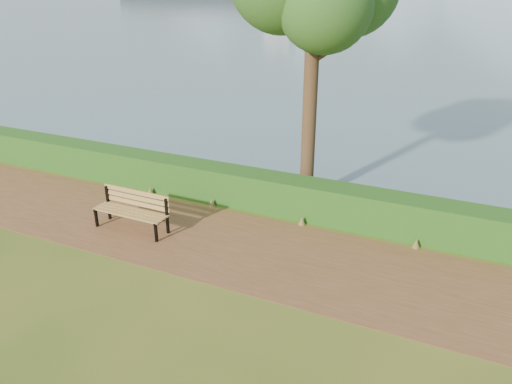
% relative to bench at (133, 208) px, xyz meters
% --- Properties ---
extents(ground, '(140.00, 140.00, 0.00)m').
position_rel_bench_xyz_m(ground, '(2.25, -0.05, -0.58)').
color(ground, '#415418').
rests_on(ground, ground).
extents(path, '(40.00, 3.40, 0.01)m').
position_rel_bench_xyz_m(path, '(2.25, 0.25, -0.58)').
color(path, brown).
rests_on(path, ground).
extents(hedge, '(32.00, 0.85, 1.00)m').
position_rel_bench_xyz_m(hedge, '(2.25, 2.55, -0.08)').
color(hedge, '#194F16').
rests_on(hedge, ground).
extents(bench, '(2.02, 0.62, 1.01)m').
position_rel_bench_xyz_m(bench, '(0.00, 0.00, 0.00)').
color(bench, black).
rests_on(bench, ground).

